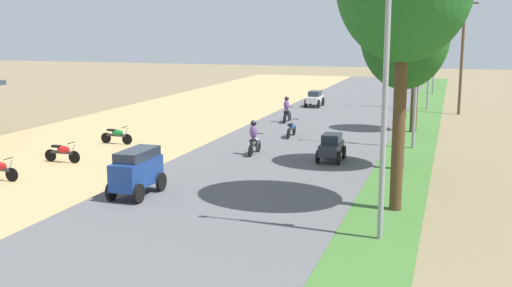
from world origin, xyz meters
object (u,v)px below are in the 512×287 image
object	(u,v)px
streetlamp_far	(430,47)
median_tree_second	(405,35)
utility_pole_near	(462,53)
car_sedan_white	(315,98)
motorbike_ahead_fourth	(292,128)
car_van_blue	(137,170)
motorbike_ahead_third	(254,138)
parked_motorbike_third	(63,152)
median_tree_third	(417,43)
streetlamp_farthest	(435,41)
parked_motorbike_fourth	(117,135)
motorbike_ahead_fifth	(287,110)
streetlamp_mid	(417,60)
car_hatchback_charcoal	(331,146)
streetlamp_near	(385,94)

from	to	relation	value
streetlamp_far	median_tree_second	bearing A→B (deg)	-90.65
median_tree_second	utility_pole_near	distance (m)	19.37
car_sedan_white	motorbike_ahead_fourth	world-z (taller)	car_sedan_white
car_van_blue	median_tree_second	bearing A→B (deg)	40.36
median_tree_second	motorbike_ahead_third	size ratio (longest dim) A/B	4.44
parked_motorbike_third	median_tree_second	size ratio (longest dim) A/B	0.23
median_tree_third	car_van_blue	xyz separation A→B (m)	(-8.52, -17.47, -4.12)
median_tree_second	car_van_blue	distance (m)	12.25
median_tree_second	streetlamp_farthest	bearing A→B (deg)	89.59
parked_motorbike_fourth	motorbike_ahead_fifth	world-z (taller)	motorbike_ahead_fifth
streetlamp_mid	streetlamp_farthest	bearing A→B (deg)	90.00
streetlamp_farthest	motorbike_ahead_third	size ratio (longest dim) A/B	4.64
car_van_blue	median_tree_third	bearing A→B (deg)	64.02
car_hatchback_charcoal	motorbike_ahead_third	size ratio (longest dim) A/B	1.11
median_tree_third	motorbike_ahead_fourth	world-z (taller)	median_tree_third
median_tree_second	car_hatchback_charcoal	size ratio (longest dim) A/B	3.99
streetlamp_near	car_van_blue	xyz separation A→B (m)	(-8.85, 2.03, -3.20)
streetlamp_far	parked_motorbike_third	bearing A→B (deg)	-121.55
car_hatchback_charcoal	streetlamp_far	bearing A→B (deg)	80.65
motorbike_ahead_fourth	median_tree_third	bearing A→B (deg)	31.80
car_sedan_white	motorbike_ahead_fifth	world-z (taller)	motorbike_ahead_fifth
streetlamp_far	streetlamp_farthest	xyz separation A→B (m)	(0.00, 11.79, 0.17)
median_tree_third	car_hatchback_charcoal	distance (m)	10.89
motorbike_ahead_fourth	motorbike_ahead_fifth	xyz separation A→B (m)	(-1.63, 5.18, 0.28)
motorbike_ahead_fifth	car_hatchback_charcoal	bearing A→B (deg)	-65.47
median_tree_third	streetlamp_near	world-z (taller)	streetlamp_near
motorbike_ahead_fourth	streetlamp_mid	bearing A→B (deg)	-10.54
streetlamp_farthest	motorbike_ahead_fifth	size ratio (longest dim) A/B	4.64
median_tree_third	streetlamp_mid	xyz separation A→B (m)	(0.33, -5.13, -0.70)
streetlamp_near	car_hatchback_charcoal	world-z (taller)	streetlamp_near
parked_motorbike_fourth	utility_pole_near	xyz separation A→B (m)	(16.99, 17.64, 3.71)
car_van_blue	car_hatchback_charcoal	size ratio (longest dim) A/B	1.20
streetlamp_mid	car_hatchback_charcoal	distance (m)	6.62
utility_pole_near	car_hatchback_charcoal	size ratio (longest dim) A/B	4.07
streetlamp_near	streetlamp_farthest	xyz separation A→B (m)	(0.00, 41.99, 0.61)
streetlamp_farthest	parked_motorbike_third	bearing A→B (deg)	-112.39
parked_motorbike_fourth	motorbike_ahead_fourth	xyz separation A→B (m)	(8.15, 4.74, 0.02)
streetlamp_near	streetlamp_far	bearing A→B (deg)	90.00
streetlamp_near	motorbike_ahead_fifth	distance (m)	22.62
streetlamp_far	motorbike_ahead_fourth	world-z (taller)	streetlamp_far
median_tree_third	car_sedan_white	distance (m)	13.26
median_tree_third	streetlamp_farthest	distance (m)	22.49
streetlamp_farthest	car_sedan_white	bearing A→B (deg)	-122.82
streetlamp_mid	streetlamp_far	world-z (taller)	streetlamp_far
car_van_blue	streetlamp_near	bearing A→B (deg)	-12.92
streetlamp_mid	motorbike_ahead_fourth	size ratio (longest dim) A/B	4.21
streetlamp_near	motorbike_ahead_fourth	size ratio (longest dim) A/B	3.98
streetlamp_mid	utility_pole_near	xyz separation A→B (m)	(2.23, 14.13, -0.17)
median_tree_second	motorbike_ahead_fifth	distance (m)	14.79
parked_motorbike_third	motorbike_ahead_third	world-z (taller)	motorbike_ahead_third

